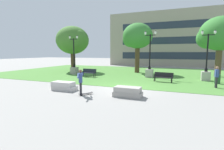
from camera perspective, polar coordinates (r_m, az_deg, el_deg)
The scene contains 17 objects.
ground_plane at distance 13.96m, azimuth 3.62°, elevation -4.28°, with size 140.00×140.00×0.00m, color gray.
grass_lawn at distance 23.55m, azimuth 11.32°, elevation 0.36°, with size 40.00×20.00×0.02m, color #4C8438.
concrete_block_center at distance 13.61m, azimuth -15.40°, elevation -3.52°, with size 1.84×0.90×0.64m.
concrete_block_left at distance 11.25m, azimuth 5.15°, elevation -5.54°, with size 1.80×0.90×0.64m.
person_skateboarder at distance 11.68m, azimuth -10.22°, elevation -1.79°, with size 0.63×1.49×1.71m.
skateboard at distance 11.87m, azimuth -8.59°, elevation -6.00°, with size 0.71×0.97×0.14m.
park_bench_near_left at distance 20.58m, azimuth -7.55°, elevation 0.94°, with size 1.82×0.62×0.90m.
park_bench_near_right at distance 17.39m, azimuth 16.41°, elevation -0.47°, with size 1.85×0.77×0.90m.
lamp_post_left at distance 23.19m, azimuth -12.22°, elevation 2.77°, with size 1.32×0.80×4.99m.
lamp_post_center at distance 20.31m, azimuth 12.13°, elevation 2.26°, with size 1.32×0.80×5.21m.
lamp_post_right at distance 19.77m, azimuth 28.35°, elevation 1.30°, with size 1.32×0.80×4.99m.
tree_near_right at distance 23.79m, azimuth 31.75°, elevation 11.23°, with size 4.75×4.53×6.86m.
tree_far_right at distance 27.23m, azimuth -12.85°, elevation 10.87°, with size 5.08×4.83×6.69m.
tree_near_left at distance 24.89m, azimuth 8.26°, elevation 12.31°, with size 4.28×4.08×6.81m.
trash_bin at distance 18.42m, azimuth 31.18°, elevation -0.92°, with size 0.49×0.49×0.96m.
person_bystander_near_lawn at distance 16.12m, azimuth 30.99°, elevation -0.22°, with size 0.27×0.66×1.71m.
building_facade_distant at distance 37.74m, azimuth 17.07°, elevation 11.25°, with size 23.90×1.03×11.20m.
Camera 1 is at (4.29, -12.98, 2.81)m, focal length 28.00 mm.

